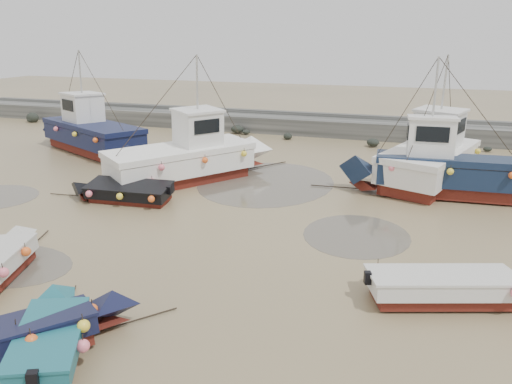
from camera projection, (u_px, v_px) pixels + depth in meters
ground at (170, 247)px, 17.58m from camera, size 120.00×120.00×0.00m
seawall at (309, 126)px, 37.27m from camera, size 60.00×4.92×1.50m
puddle_a at (7, 265)px, 16.27m from camera, size 4.56×4.56×0.01m
puddle_b at (356, 235)px, 18.66m from camera, size 3.96×3.96×0.01m
puddle_d at (266, 182)px, 25.30m from camera, size 6.78×6.78×0.01m
dinghy_1 at (32, 332)px, 11.63m from camera, size 4.33×4.95×1.43m
dinghy_2 at (51, 332)px, 11.59m from camera, size 3.09×4.83×1.43m
dinghy_3 at (456, 284)px, 13.86m from camera, size 6.31×3.03×1.43m
dinghy_4 at (122, 189)px, 22.34m from camera, size 6.15×2.17×1.43m
cabin_boat_0 at (87, 131)px, 31.77m from camera, size 10.73×6.62×6.22m
cabin_boat_1 at (192, 155)px, 25.23m from camera, size 7.14×9.33×6.22m
cabin_boat_2 at (433, 167)px, 22.89m from camera, size 9.44×3.02×6.22m
cabin_boat_3 at (433, 156)px, 25.09m from camera, size 5.42×10.18×6.22m
person at (130, 178)px, 26.01m from camera, size 0.76×0.73×1.76m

